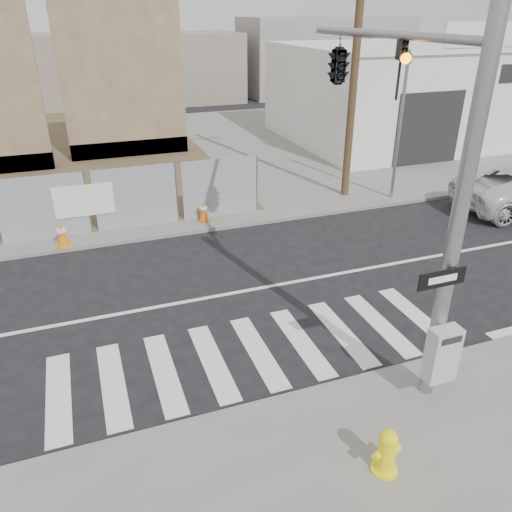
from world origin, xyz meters
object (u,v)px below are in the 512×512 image
object	(u,v)px
traffic_cone_c	(62,234)
traffic_cone_d	(203,211)
signal_pole	(372,110)
auto_shop	(403,92)
fire_hydrant	(387,452)

from	to	relation	value
traffic_cone_c	traffic_cone_d	world-z (taller)	traffic_cone_c
signal_pole	traffic_cone_c	bearing A→B (deg)	135.00
auto_shop	traffic_cone_d	bearing A→B (deg)	-148.23
fire_hydrant	traffic_cone_c	size ratio (longest dim) A/B	1.02
auto_shop	signal_pole	bearing A→B (deg)	-127.46
auto_shop	traffic_cone_d	distance (m)	15.77
traffic_cone_c	signal_pole	bearing A→B (deg)	-45.00
traffic_cone_d	traffic_cone_c	bearing A→B (deg)	-173.41
signal_pole	traffic_cone_d	size ratio (longest dim) A/B	9.93
traffic_cone_d	auto_shop	bearing A→B (deg)	31.77
signal_pole	auto_shop	size ratio (longest dim) A/B	0.58
signal_pole	traffic_cone_c	world-z (taller)	signal_pole
auto_shop	fire_hydrant	bearing A→B (deg)	-124.79
fire_hydrant	traffic_cone_c	bearing A→B (deg)	89.42
signal_pole	fire_hydrant	bearing A→B (deg)	-113.31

